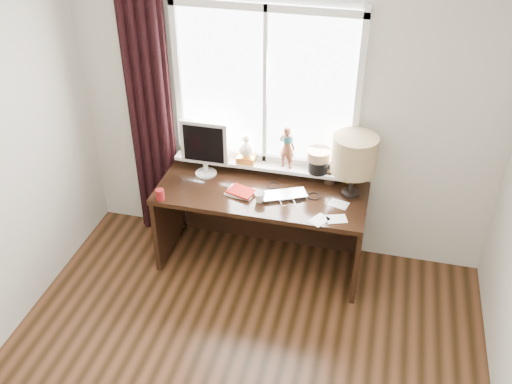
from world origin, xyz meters
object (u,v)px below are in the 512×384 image
(mug, at_px, (260,197))
(desk, at_px, (264,209))
(red_cup, at_px, (160,195))
(monitor, at_px, (204,145))
(laptop, at_px, (284,195))
(table_lamp, at_px, (354,155))

(mug, height_order, desk, mug)
(red_cup, xyz_separation_m, monitor, (0.23, 0.44, 0.23))
(laptop, relative_size, desk, 0.21)
(laptop, distance_m, table_lamp, 0.63)
(mug, bearing_deg, laptop, 33.60)
(laptop, xyz_separation_m, table_lamp, (0.51, 0.16, 0.35))
(laptop, bearing_deg, red_cup, 171.07)
(laptop, distance_m, monitor, 0.78)
(desk, bearing_deg, laptop, -32.25)
(desk, relative_size, monitor, 3.47)
(mug, bearing_deg, desk, 95.17)
(laptop, height_order, red_cup, red_cup)
(laptop, relative_size, mug, 4.08)
(laptop, relative_size, red_cup, 4.05)
(mug, bearing_deg, table_lamp, 21.71)
(desk, height_order, table_lamp, table_lamp)
(monitor, bearing_deg, red_cup, -117.75)
(desk, distance_m, monitor, 0.74)
(laptop, xyz_separation_m, monitor, (-0.71, 0.17, 0.26))
(desk, xyz_separation_m, monitor, (-0.52, 0.05, 0.52))
(desk, bearing_deg, mug, -84.83)
(table_lamp, bearing_deg, monitor, 179.28)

